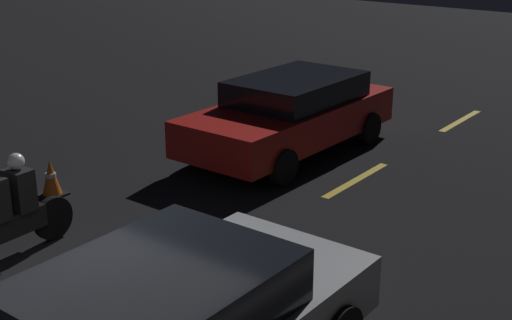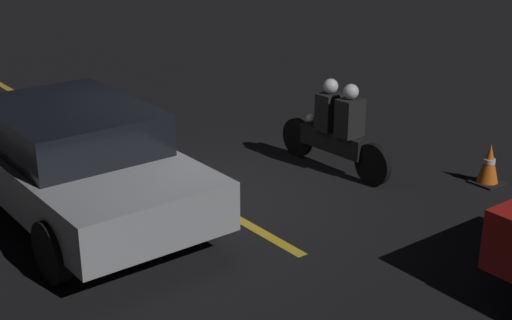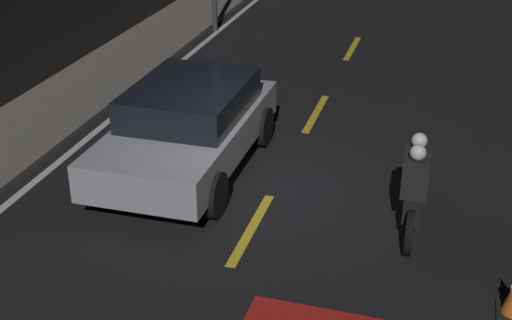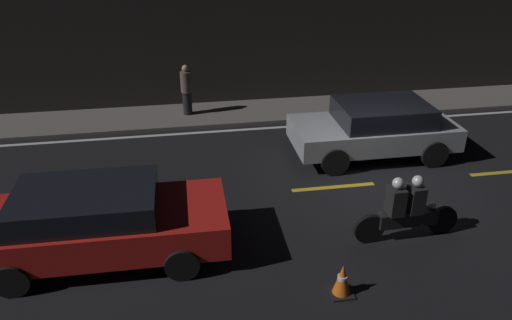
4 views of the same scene
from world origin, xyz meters
name	(u,v)px [view 3 (image 3 of 4)]	position (x,y,z in m)	size (l,w,h in m)	color
ground_plane	(270,196)	(0.00, 0.00, 0.00)	(56.00, 56.00, 0.00)	black
lane_dash_c	(251,229)	(-1.00, 0.00, 0.00)	(2.00, 0.14, 0.01)	gold
lane_dash_d	(316,113)	(3.50, 0.00, 0.00)	(2.00, 0.14, 0.01)	gold
lane_dash_e	(352,48)	(8.00, 0.00, 0.00)	(2.00, 0.14, 0.01)	gold
lane_solid_kerb	(54,166)	(0.00, 3.75, 0.00)	(25.20, 0.14, 0.01)	silver
hatchback_silver	(188,125)	(0.56, 1.53, 0.78)	(4.18, 2.04, 1.43)	#9EA0A5
motorcycle	(415,186)	(-0.28, -2.16, 0.65)	(2.16, 0.38, 1.37)	black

